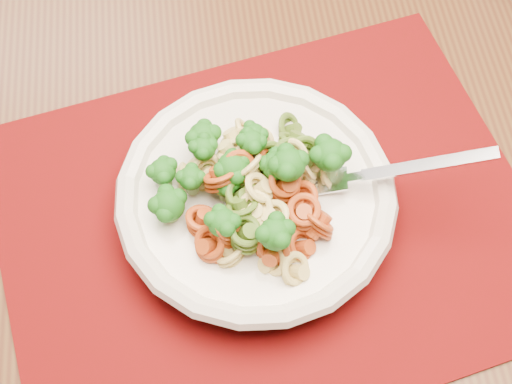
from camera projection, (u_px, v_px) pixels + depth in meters
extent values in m
cube|color=#51321B|center=(196.00, 240.00, 1.48)|extent=(4.00, 4.00, 0.01)
cube|color=#4E2F16|center=(228.00, 121.00, 0.71)|extent=(1.63, 1.12, 0.04)
cube|color=#580309|center=(268.00, 222.00, 0.63)|extent=(0.50, 0.41, 0.00)
cylinder|color=silver|center=(256.00, 211.00, 0.63)|extent=(0.10, 0.10, 0.01)
cylinder|color=silver|center=(256.00, 202.00, 0.62)|extent=(0.22, 0.22, 0.03)
torus|color=silver|center=(256.00, 194.00, 0.60)|extent=(0.24, 0.24, 0.02)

